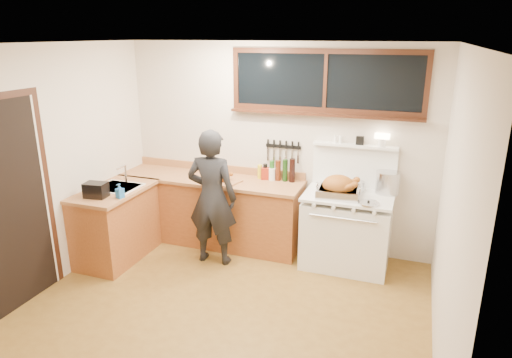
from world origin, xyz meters
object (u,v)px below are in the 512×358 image
at_px(vintage_stove, 347,228).
at_px(man, 212,198).
at_px(cutting_board, 222,178).
at_px(roast_turkey, 339,188).

relative_size(vintage_stove, man, 0.96).
bearing_deg(vintage_stove, cutting_board, -176.85).
bearing_deg(man, cutting_board, 95.89).
height_order(cutting_board, roast_turkey, roast_turkey).
bearing_deg(vintage_stove, man, -162.96).
height_order(vintage_stove, roast_turkey, vintage_stove).
xyz_separation_m(vintage_stove, man, (-1.54, -0.47, 0.36)).
relative_size(vintage_stove, roast_turkey, 3.08).
bearing_deg(roast_turkey, man, -166.63).
height_order(vintage_stove, cutting_board, vintage_stove).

